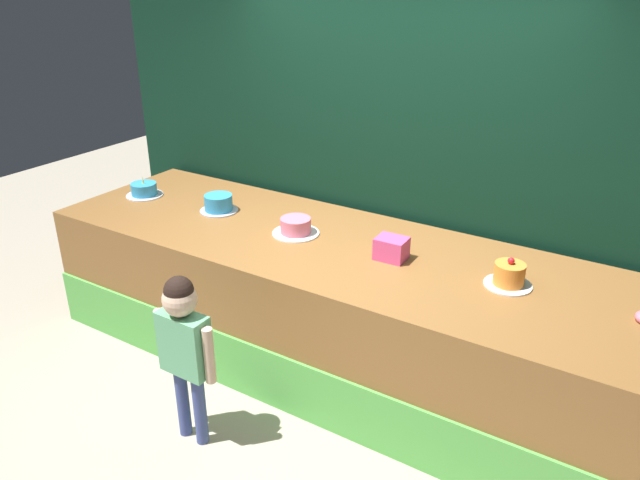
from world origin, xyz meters
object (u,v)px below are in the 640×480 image
object	(u,v)px
child_figure	(184,338)
cake_far_left	(144,190)
cake_center_left	(219,204)
cake_far_right	(509,275)
cake_center_right	(296,227)
pink_box	(391,248)

from	to	relation	value
child_figure	cake_far_left	world-z (taller)	child_figure
cake_center_left	cake_far_right	size ratio (longest dim) A/B	1.04
cake_center_left	child_figure	bearing A→B (deg)	-58.00
cake_center_right	cake_far_right	size ratio (longest dim) A/B	1.18
child_figure	cake_center_left	distance (m)	1.41
pink_box	cake_far_right	distance (m)	0.73
cake_center_left	cake_far_right	xyz separation A→B (m)	(2.18, -0.01, 0.00)
cake_center_left	cake_far_right	world-z (taller)	cake_far_right
cake_far_left	cake_far_right	distance (m)	2.91
pink_box	cake_far_right	xyz separation A→B (m)	(0.73, 0.04, -0.01)
cake_far_left	cake_center_left	bearing A→B (deg)	4.78
child_figure	cake_far_left	size ratio (longest dim) A/B	3.76
pink_box	child_figure	bearing A→B (deg)	-122.65
pink_box	cake_center_left	bearing A→B (deg)	178.19
pink_box	cake_center_right	size ratio (longest dim) A/B	0.58
child_figure	cake_center_right	xyz separation A→B (m)	(-0.01, 1.13, 0.27)
cake_far_left	cake_far_right	world-z (taller)	cake_far_right
pink_box	cake_far_left	xyz separation A→B (m)	(-2.18, -0.01, -0.02)
cake_far_left	cake_center_right	distance (m)	1.45
pink_box	cake_far_right	world-z (taller)	cake_far_right
cake_far_right	cake_center_left	bearing A→B (deg)	179.86
pink_box	cake_center_right	distance (m)	0.73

